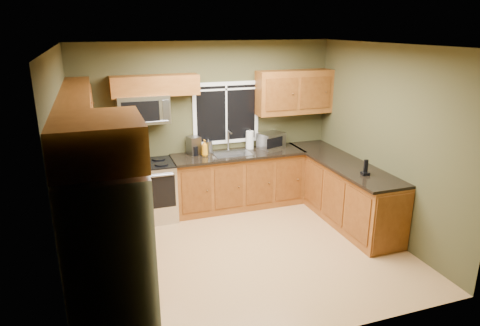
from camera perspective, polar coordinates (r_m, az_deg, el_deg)
floor at (r=5.92m, az=0.65°, el=-11.70°), size 4.20×4.20×0.00m
ceiling at (r=5.16m, az=0.76°, el=15.39°), size 4.20×4.20×0.00m
back_wall at (r=7.05m, az=-4.22°, el=4.93°), size 4.20×0.00×4.20m
front_wall at (r=3.85m, az=9.79°, el=-6.55°), size 4.20×0.00×4.20m
left_wall at (r=5.11m, az=-22.06°, el=-1.40°), size 0.00×3.60×3.60m
right_wall at (r=6.38m, az=18.79°, el=2.63°), size 0.00×3.60×3.60m
window at (r=7.07m, az=-1.86°, el=6.69°), size 1.12×0.03×1.02m
base_cabinets_left at (r=5.87m, az=-17.93°, el=-7.97°), size 0.60×2.65×0.90m
countertop_left at (r=5.69m, az=-18.12°, el=-3.67°), size 0.65×2.65×0.04m
base_cabinets_back at (r=7.15m, az=-0.22°, el=-2.37°), size 2.17×0.60×0.90m
countertop_back at (r=6.98m, az=-0.16°, el=1.18°), size 2.17×0.65×0.04m
base_cabinets_peninsula at (r=6.91m, az=13.36°, el=-3.62°), size 0.60×2.52×0.90m
countertop_peninsula at (r=6.75m, az=13.43°, el=0.09°), size 0.65×2.50×0.04m
upper_cabinets_left at (r=5.44m, az=-20.76°, el=5.43°), size 0.33×2.65×0.72m
upper_cabinets_back_left at (r=6.60m, az=-11.25°, el=10.11°), size 1.30×0.33×0.30m
upper_cabinets_back_right at (r=7.30m, az=7.24°, el=9.36°), size 1.30×0.33×0.72m
upper_cabinet_over_fridge at (r=3.66m, az=-18.46°, el=2.82°), size 0.72×0.90×0.38m
refrigerator at (r=4.09m, az=-16.87°, el=-12.65°), size 0.74×0.90×1.80m
range at (r=6.82m, az=-11.91°, el=-3.64°), size 0.76×0.69×0.94m
microwave at (r=6.60m, az=-12.76°, el=7.02°), size 0.76×0.41×0.42m
sink at (r=6.95m, az=-1.11°, el=1.39°), size 0.60×0.42×0.36m
toaster_oven at (r=7.27m, az=4.19°, el=3.04°), size 0.49×0.44×0.26m
coffee_maker at (r=6.90m, az=-6.17°, el=2.24°), size 0.22×0.27×0.29m
kettle at (r=6.97m, az=-4.25°, el=2.24°), size 0.16×0.16×0.24m
paper_towel_roll at (r=7.19m, az=1.31°, el=3.11°), size 0.14×0.14×0.33m
soap_bottle_a at (r=6.80m, az=-4.74°, el=2.02°), size 0.11×0.11×0.26m
soap_bottle_b at (r=7.24m, az=1.40°, el=2.84°), size 0.12×0.12×0.21m
soap_bottle_c at (r=6.96m, az=-5.91°, el=2.00°), size 0.17×0.17×0.18m
cordless_phone at (r=6.18m, az=16.38°, el=-0.95°), size 0.11×0.11×0.22m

